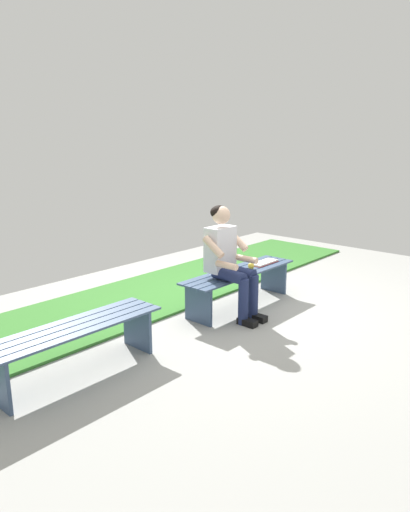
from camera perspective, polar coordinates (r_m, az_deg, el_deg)
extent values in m
cube|color=#9E9E99|center=(4.24, 5.71, -13.34)|extent=(10.00, 7.00, 0.04)
cube|color=#387A2D|center=(5.59, -11.88, -6.25)|extent=(9.00, 1.45, 0.03)
cube|color=#384C6B|center=(5.57, 2.99, -1.62)|extent=(1.69, 0.10, 0.02)
cube|color=#384C6B|center=(5.50, 3.86, -1.82)|extent=(1.69, 0.10, 0.02)
cube|color=#384C6B|center=(5.44, 4.76, -2.02)|extent=(1.69, 0.10, 0.02)
cube|color=#384C6B|center=(5.38, 5.68, -2.23)|extent=(1.69, 0.10, 0.02)
cube|color=#384C6B|center=(6.10, 8.41, -2.46)|extent=(0.03, 0.37, 0.41)
cube|color=#384C6B|center=(5.01, -0.80, -6.02)|extent=(0.03, 0.37, 0.41)
cube|color=#384C6B|center=(4.15, -17.03, -7.79)|extent=(1.58, 0.10, 0.02)
cube|color=#384C6B|center=(4.06, -16.22, -8.21)|extent=(1.58, 0.10, 0.02)
cube|color=#384C6B|center=(3.98, -15.38, -8.64)|extent=(1.58, 0.10, 0.02)
cube|color=#384C6B|center=(3.89, -14.49, -9.08)|extent=(1.58, 0.10, 0.02)
cube|color=#384C6B|center=(4.46, -8.35, -8.74)|extent=(0.03, 0.37, 0.41)
cube|color=silver|center=(5.14, 1.89, 0.88)|extent=(0.34, 0.20, 0.50)
sphere|color=beige|center=(5.06, 2.01, 5.05)|extent=(0.20, 0.20, 0.20)
ellipsoid|color=black|center=(5.08, 1.75, 5.42)|extent=(0.20, 0.19, 0.15)
cylinder|color=navy|center=(5.15, 4.22, -2.00)|extent=(0.13, 0.40, 0.13)
cylinder|color=navy|center=(5.02, 2.96, -2.43)|extent=(0.13, 0.40, 0.13)
cylinder|color=navy|center=(5.11, 5.95, -5.12)|extent=(0.11, 0.11, 0.50)
cube|color=black|center=(5.16, 6.43, -7.54)|extent=(0.10, 0.22, 0.07)
cylinder|color=navy|center=(4.98, 4.73, -5.64)|extent=(0.11, 0.11, 0.50)
cube|color=black|center=(5.02, 5.23, -8.12)|extent=(0.10, 0.22, 0.07)
cylinder|color=beige|center=(5.24, 4.04, 1.88)|extent=(0.08, 0.28, 0.23)
cylinder|color=beige|center=(5.16, 5.20, -0.38)|extent=(0.07, 0.26, 0.07)
cylinder|color=beige|center=(4.92, 1.04, 1.12)|extent=(0.08, 0.28, 0.23)
cylinder|color=beige|center=(4.89, 2.70, -1.16)|extent=(0.07, 0.26, 0.07)
sphere|color=gold|center=(5.54, 5.69, -1.22)|extent=(0.08, 0.08, 0.08)
cube|color=white|center=(5.90, 7.87, -0.60)|extent=(0.20, 0.15, 0.02)
cube|color=white|center=(5.74, 6.73, -0.99)|extent=(0.20, 0.15, 0.02)
cube|color=red|center=(5.82, 7.30, -0.88)|extent=(0.41, 0.16, 0.01)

